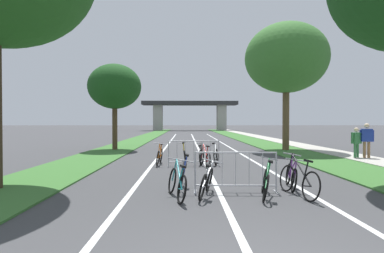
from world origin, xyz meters
name	(u,v)px	position (x,y,z in m)	size (l,w,h in m)	color
grass_verge_left	(142,139)	(-5.47, 29.60, 0.03)	(2.67, 72.35, 0.05)	#386B2D
grass_verge_right	(244,138)	(5.47, 29.60, 0.03)	(2.67, 72.35, 0.05)	#386B2D
sidewalk_path_right	(265,138)	(7.72, 29.60, 0.04)	(1.83, 72.35, 0.08)	#ADA89E
lane_stripe_center	(197,145)	(0.00, 20.93, 0.00)	(0.14, 41.86, 0.01)	silver
lane_stripe_right_lane	(225,145)	(2.27, 20.93, 0.00)	(0.14, 41.86, 0.01)	silver
lane_stripe_left_lane	(168,145)	(-2.27, 20.93, 0.00)	(0.14, 41.86, 0.01)	silver
overpass_bridge	(190,110)	(0.00, 59.80, 4.30)	(19.41, 4.00, 5.99)	#2D2D30
tree_left_pine_near	(115,87)	(-5.39, 16.57, 4.05)	(3.36, 3.36, 5.50)	#4C3823
tree_right_pine_far	(286,58)	(5.45, 16.03, 5.80)	(5.13, 5.13, 8.00)	brown
crowd_barrier_nearest	(236,172)	(0.43, 4.78, 0.52)	(2.16, 0.52, 1.05)	#ADADB2
crowd_barrier_second	(194,153)	(-0.52, 9.52, 0.52)	(2.15, 0.50, 1.05)	#ADADB2
bicycle_black_0	(201,156)	(-0.18, 10.10, 0.36)	(0.45, 1.62, 0.91)	black
bicycle_red_1	(205,158)	(-0.09, 9.15, 0.35)	(0.53, 1.68, 0.92)	black
bicycle_green_2	(265,182)	(1.07, 4.28, 0.36)	(0.69, 1.64, 0.94)	black
bicycle_purple_3	(291,176)	(2.02, 5.20, 0.36)	(0.55, 1.58, 0.95)	black
bicycle_orange_4	(160,156)	(-1.96, 9.90, 0.36)	(0.47, 1.64, 0.97)	black
bicycle_yellow_5	(185,156)	(-0.90, 10.11, 0.36)	(0.53, 1.62, 0.96)	black
bicycle_teal_6	(177,183)	(-1.06, 4.19, 0.36)	(0.58, 1.69, 0.93)	black
bicycle_blue_7	(183,176)	(-0.94, 5.23, 0.36)	(0.43, 1.71, 0.92)	black
bicycle_white_8	(216,156)	(0.44, 9.96, 0.35)	(0.46, 1.60, 0.95)	black
bicycle_silver_9	(206,182)	(-0.35, 4.40, 0.35)	(0.73, 1.58, 0.87)	black
bicycle_black_10	(299,180)	(1.90, 4.34, 0.39)	(0.53, 1.76, 1.03)	black
pedestrian_pushing_bike	(367,137)	(7.87, 11.47, 1.06)	(0.61, 0.41, 1.75)	olive
pedestrian_in_red_jacket	(356,140)	(7.43, 11.58, 0.93)	(0.54, 0.36, 1.54)	#33723F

